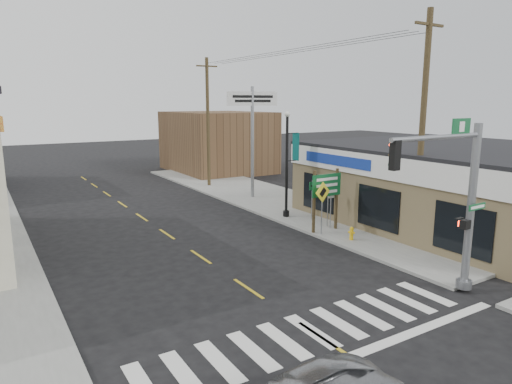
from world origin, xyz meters
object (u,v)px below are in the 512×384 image
traffic_signal_pole (460,192)px  utility_pole_far (208,121)px  lamp_post (288,157)px  utility_pole_near (422,129)px  fire_hydrant (352,233)px  guide_sign (326,192)px  dance_center_sign (252,115)px  bare_tree (445,168)px

traffic_signal_pole → utility_pole_far: 22.97m
lamp_post → utility_pole_near: 7.80m
traffic_signal_pole → lamp_post: 11.67m
traffic_signal_pole → lamp_post: (1.38, 11.58, -0.10)m
fire_hydrant → utility_pole_near: (1.94, -2.04, 4.90)m
traffic_signal_pole → guide_sign: size_ratio=1.89×
lamp_post → dance_center_sign: dance_center_sign is taller
traffic_signal_pole → fire_hydrant: traffic_signal_pole is taller
lamp_post → utility_pole_far: size_ratio=0.61×
traffic_signal_pole → guide_sign: (1.29, 8.14, -1.51)m
guide_sign → dance_center_sign: size_ratio=0.42×
utility_pole_far → traffic_signal_pole: bearing=-93.0°
fire_hydrant → utility_pole_far: (0.62, 16.56, 4.60)m
lamp_post → bare_tree: (3.32, -7.62, 0.05)m
dance_center_sign → utility_pole_far: (-0.60, 5.54, -0.57)m
traffic_signal_pole → bare_tree: size_ratio=1.34×
guide_sign → bare_tree: bearing=-50.6°
fire_hydrant → utility_pole_far: bearing=87.8°
utility_pole_near → lamp_post: bearing=102.8°
guide_sign → dance_center_sign: dance_center_sign is taller
guide_sign → traffic_signal_pole: bearing=-98.9°
lamp_post → bare_tree: 8.31m
bare_tree → utility_pole_far: (-2.76, 18.87, 1.48)m
guide_sign → bare_tree: (3.42, -4.18, 1.46)m
guide_sign → utility_pole_near: utility_pole_near is taller
lamp_post → bare_tree: lamp_post is taller
guide_sign → utility_pole_far: size_ratio=0.32×
utility_pole_far → guide_sign: bearing=-90.7°
traffic_signal_pole → bare_tree: traffic_signal_pole is taller
dance_center_sign → bare_tree: 13.66m
fire_hydrant → guide_sign: bearing=91.2°
traffic_signal_pole → lamp_post: size_ratio=1.00×
traffic_signal_pole → utility_pole_far: size_ratio=0.61×
traffic_signal_pole → utility_pole_near: (3.27, 4.24, 1.74)m
bare_tree → utility_pole_near: (-1.43, 0.28, 1.78)m
bare_tree → lamp_post: bearing=113.6°
traffic_signal_pole → fire_hydrant: 7.16m
guide_sign → utility_pole_near: size_ratio=0.30×
guide_sign → utility_pole_far: (0.66, 14.70, 2.95)m
utility_pole_near → fire_hydrant: bearing=132.1°
traffic_signal_pole → fire_hydrant: (1.33, 6.28, -3.17)m
dance_center_sign → utility_pole_far: utility_pole_far is taller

